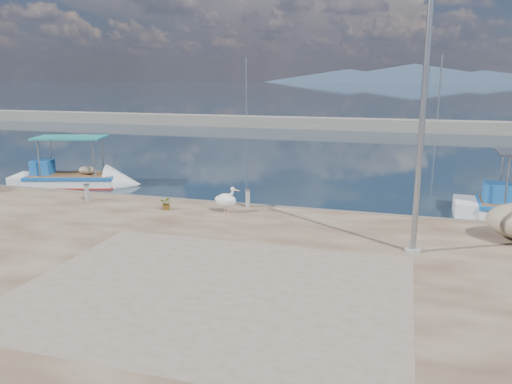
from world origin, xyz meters
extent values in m
plane|color=#162635|center=(0.00, 0.00, 0.00)|extent=(1400.00, 1400.00, 0.00)
cube|color=#472D1E|center=(0.00, -6.00, 0.25)|extent=(44.00, 22.00, 0.50)
cube|color=gray|center=(1.00, -3.00, 0.50)|extent=(9.00, 7.00, 0.01)
cube|color=gray|center=(0.00, 40.00, 0.60)|extent=(120.00, 2.20, 1.20)
cylinder|color=gray|center=(-12.00, 40.00, 4.00)|extent=(0.16, 0.16, 7.00)
cylinder|color=gray|center=(8.00, 40.00, 4.00)|extent=(0.16, 0.16, 7.00)
cone|color=#28384C|center=(-70.00, 650.00, 8.00)|extent=(220.00, 220.00, 16.00)
cone|color=#28384C|center=(10.00, 650.00, 11.00)|extent=(280.00, 280.00, 22.00)
cone|color=#28384C|center=(90.00, 650.00, 7.00)|extent=(200.00, 200.00, 14.00)
cube|color=white|center=(-10.89, 7.91, 0.08)|extent=(6.39, 3.65, 0.99)
cube|color=#1858A2|center=(-10.89, 7.91, 0.52)|extent=(4.78, 3.22, 0.15)
cube|color=maroon|center=(-10.89, 7.91, 0.02)|extent=(4.77, 3.20, 0.13)
cube|color=#1858A2|center=(-12.35, 7.47, 0.94)|extent=(1.17, 1.17, 0.73)
cube|color=#1C716E|center=(-10.89, 7.91, 2.46)|extent=(3.74, 2.77, 0.08)
cube|color=#1858A2|center=(8.65, 7.73, 0.99)|extent=(1.01, 1.01, 0.77)
cylinder|color=tan|center=(-1.15, 3.59, 0.63)|extent=(0.03, 0.03, 0.25)
cylinder|color=tan|center=(-1.02, 3.57, 0.63)|extent=(0.03, 0.03, 0.25)
ellipsoid|color=silver|center=(-1.09, 3.58, 0.95)|extent=(0.80, 0.55, 0.54)
cylinder|color=silver|center=(-0.85, 3.56, 1.22)|extent=(0.18, 0.12, 0.46)
sphere|color=silver|center=(-0.82, 3.55, 1.41)|extent=(0.15, 0.15, 0.15)
cone|color=#FBAB61|center=(-0.64, 3.53, 1.38)|extent=(0.37, 0.12, 0.11)
cylinder|color=gray|center=(5.49, 1.10, 4.00)|extent=(0.16, 0.16, 7.00)
cylinder|color=gray|center=(5.49, 1.10, 0.55)|extent=(0.44, 0.44, 0.10)
cube|color=gray|center=(5.49, 1.75, 7.35)|extent=(0.35, 0.18, 0.12)
cylinder|color=gray|center=(-0.57, 4.60, 0.84)|extent=(0.17, 0.17, 0.67)
cylinder|color=gray|center=(-0.57, 4.60, 1.17)|extent=(0.23, 0.23, 0.06)
cylinder|color=gray|center=(-7.11, 3.69, 0.83)|extent=(0.17, 0.17, 0.65)
cylinder|color=gray|center=(-7.11, 3.69, 1.15)|extent=(0.22, 0.22, 0.06)
imported|color=#33722D|center=(-3.36, 3.30, 0.76)|extent=(0.50, 0.44, 0.52)
camera|label=1|loc=(5.09, -13.12, 5.36)|focal=35.00mm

